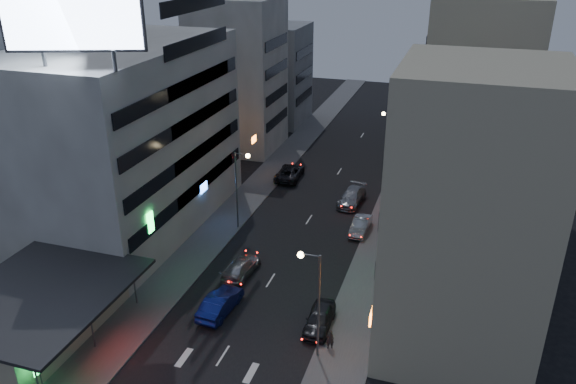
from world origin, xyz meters
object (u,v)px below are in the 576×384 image
at_px(parked_car_right_near, 319,319).
at_px(road_car_blue, 220,303).
at_px(person, 330,339).
at_px(parked_car_right_mid, 361,226).
at_px(parked_car_right_far, 352,197).
at_px(parked_car_left, 290,172).
at_px(road_car_silver, 241,267).

distance_m(parked_car_right_near, road_car_blue, 7.84).
bearing_deg(road_car_blue, person, 173.05).
bearing_deg(person, parked_car_right_near, -82.88).
height_order(parked_car_right_near, parked_car_right_mid, parked_car_right_near).
distance_m(parked_car_right_near, parked_car_right_far, 22.21).
bearing_deg(person, parked_car_left, -91.64).
bearing_deg(parked_car_right_mid, person, -83.70).
bearing_deg(person, road_car_silver, -61.24).
height_order(road_car_silver, person, person).
height_order(parked_car_right_mid, road_car_silver, parked_car_right_mid).
bearing_deg(person, parked_car_right_mid, -110.20).
bearing_deg(parked_car_left, parked_car_right_near, 109.53).
xyz_separation_m(parked_car_right_near, parked_car_right_mid, (0.00, 15.80, -0.07)).
relative_size(parked_car_right_mid, road_car_blue, 0.87).
distance_m(parked_car_right_far, road_car_silver, 18.12).
height_order(parked_car_right_near, parked_car_left, parked_car_left).
bearing_deg(road_car_silver, person, 147.54).
relative_size(parked_car_right_far, road_car_silver, 1.12).
bearing_deg(parked_car_right_mid, road_car_blue, -113.62).
relative_size(parked_car_left, person, 3.78).
xyz_separation_m(parked_car_left, person, (12.20, -28.95, 0.08)).
relative_size(parked_car_left, road_car_silver, 1.19).
distance_m(road_car_silver, person, 12.11).
bearing_deg(parked_car_right_mid, parked_car_left, 136.73).
relative_size(parked_car_right_far, road_car_blue, 1.10).
xyz_separation_m(road_car_blue, person, (9.17, -1.69, 0.06)).
bearing_deg(parked_car_right_far, person, -77.07).
xyz_separation_m(parked_car_right_far, road_car_silver, (-6.14, -17.05, -0.09)).
relative_size(parked_car_left, parked_car_right_far, 1.06).
relative_size(parked_car_left, road_car_blue, 1.16).
bearing_deg(parked_car_right_far, parked_car_left, 156.27).
xyz_separation_m(parked_car_right_mid, road_car_blue, (-7.82, -16.31, 0.11)).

